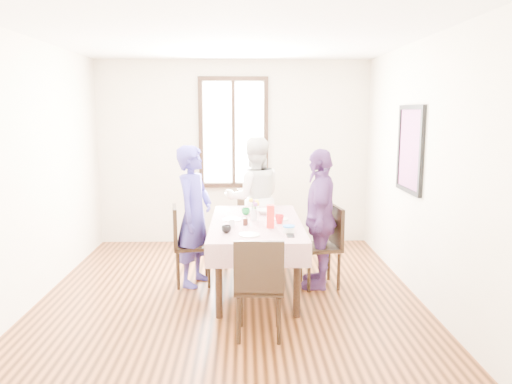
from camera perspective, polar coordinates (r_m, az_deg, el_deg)
ground at (r=5.42m, az=-3.00°, el=-11.89°), size 4.50×4.50×0.00m
back_wall at (r=7.33m, az=-2.61°, el=4.54°), size 4.00×0.00×4.00m
right_wall at (r=5.41m, az=18.58°, el=2.38°), size 0.00×4.50×4.50m
window_frame at (r=7.29m, az=-2.63°, el=6.88°), size 1.02×0.06×1.62m
window_pane at (r=7.30m, az=-2.63°, el=6.88°), size 0.90×0.02×1.50m
art_poster at (r=5.67m, az=17.47°, el=4.76°), size 0.04×0.76×0.96m
dining_table at (r=5.51m, az=-0.01°, el=-7.37°), size 0.86×1.73×0.75m
tablecloth at (r=5.42m, az=-0.01°, el=-3.51°), size 0.98×1.85×0.01m
chair_left at (r=5.68m, az=-7.39°, el=-6.12°), size 0.48×0.48×0.91m
chair_right at (r=5.61m, az=7.40°, el=-6.32°), size 0.48×0.48×0.91m
chair_far at (r=6.64m, az=-0.26°, el=-3.77°), size 0.45×0.45×0.91m
chair_near at (r=4.36m, az=0.37°, el=-10.84°), size 0.44×0.44×0.91m
person_left at (r=5.59m, az=-7.27°, el=-2.76°), size 0.55×0.67×1.59m
person_far at (r=6.55m, az=-0.26°, el=-0.73°), size 0.88×0.73×1.63m
person_right at (r=5.52m, az=7.28°, el=-3.07°), size 0.54×0.97×1.56m
mug_black at (r=4.91m, az=-3.45°, el=-4.33°), size 0.10×0.10×0.08m
mug_flag at (r=5.31m, az=2.72°, el=-3.18°), size 0.14×0.14×0.10m
mug_green at (r=5.77m, az=-1.19°, el=-2.26°), size 0.10×0.10×0.08m
serving_bowl at (r=5.82m, az=1.16°, el=-2.29°), size 0.24×0.24×0.05m
juice_carton at (r=5.10m, az=1.69°, el=-2.86°), size 0.08×0.08×0.24m
butter_tub at (r=4.94m, az=3.81°, el=-4.37°), size 0.12×0.12×0.06m
jam_jar at (r=5.23m, az=-1.23°, el=-3.47°), size 0.05×0.05×0.08m
drinking_glass at (r=5.16m, az=-2.80°, el=-3.59°), size 0.06×0.06×0.09m
smartphone at (r=4.81m, az=4.00°, el=-5.05°), size 0.07×0.14×0.01m
flower_vase at (r=5.47m, az=-0.22°, el=-2.64°), size 0.06×0.06×0.13m
plate_left at (r=5.50m, az=-2.80°, el=-3.20°), size 0.20×0.20×0.01m
plate_right at (r=5.52m, az=2.75°, el=-3.15°), size 0.20×0.20×0.01m
plate_far at (r=6.06m, az=-0.26°, el=-2.02°), size 0.20×0.20×0.01m
plate_near at (r=4.82m, az=-0.74°, el=-4.98°), size 0.20×0.20×0.01m
butter_lid at (r=4.93m, az=3.81°, el=-3.97°), size 0.12×0.12×0.01m
flower_bunch at (r=5.45m, az=-0.22°, el=-1.47°), size 0.09×0.09×0.10m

